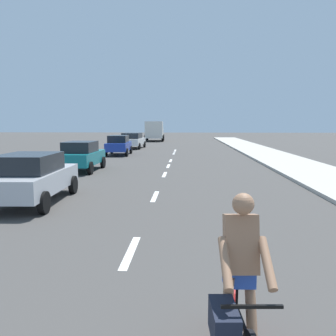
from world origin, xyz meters
name	(u,v)px	position (x,y,z in m)	size (l,w,h in m)	color
ground_plane	(167,169)	(0.00, 20.00, 0.00)	(160.00, 160.00, 0.00)	#423F3D
sidewalk_strip	(294,165)	(7.50, 22.00, 0.07)	(3.60, 80.00, 0.14)	#B2ADA3
lane_stripe_2	(131,252)	(0.00, 7.28, 0.00)	(0.16, 1.80, 0.01)	white
lane_stripe_3	(155,196)	(0.00, 12.62, 0.00)	(0.16, 1.80, 0.01)	white
lane_stripe_4	(165,174)	(0.00, 17.91, 0.00)	(0.16, 1.80, 0.01)	white
lane_stripe_5	(168,166)	(0.00, 21.42, 0.00)	(0.16, 1.80, 0.01)	white
lane_stripe_6	(171,161)	(0.00, 24.48, 0.00)	(0.16, 1.80, 0.01)	white
lane_stripe_7	(174,154)	(0.00, 30.19, 0.00)	(0.16, 1.80, 0.01)	white
lane_stripe_8	(174,152)	(0.00, 31.40, 0.00)	(0.16, 1.80, 0.01)	white
lane_stripe_9	(175,150)	(0.00, 33.77, 0.00)	(0.16, 1.80, 0.01)	white
cyclist	(237,290)	(1.61, 4.09, 0.83)	(0.64, 1.71, 1.82)	black
parked_car_silver	(31,177)	(-3.82, 11.45, 0.84)	(2.11, 4.33, 1.57)	#B7BABF
parked_car_teal	(81,155)	(-4.48, 19.01, 0.83)	(1.81, 3.88, 1.57)	#14727A
parked_car_blue	(119,145)	(-4.35, 28.57, 0.83)	(1.90, 3.88, 1.57)	#1E389E
parked_car_white	(132,140)	(-4.42, 36.20, 0.84)	(2.27, 4.67, 1.57)	white
delivery_truck	(155,131)	(-3.55, 51.30, 1.50)	(2.87, 6.33, 2.80)	beige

